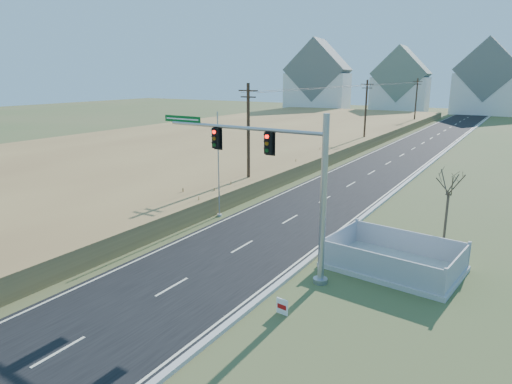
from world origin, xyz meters
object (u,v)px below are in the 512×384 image
flagpole (219,176)px  traffic_signal_mast (287,179)px  bare_tree (450,181)px  open_sign (282,307)px  fence_enclosure (393,263)px

flagpole → traffic_signal_mast: bearing=-35.7°
traffic_signal_mast → flagpole: (-8.41, 6.04, -1.94)m
traffic_signal_mast → bare_tree: 10.30m
traffic_signal_mast → open_sign: traffic_signal_mast is taller
traffic_signal_mast → fence_enclosure: traffic_signal_mast is taller
fence_enclosure → flagpole: size_ratio=0.94×
fence_enclosure → bare_tree: bearing=78.5°
fence_enclosure → bare_tree: bare_tree is taller
flagpole → open_sign: bearing=-43.6°
traffic_signal_mast → bare_tree: bearing=56.4°
traffic_signal_mast → bare_tree: (6.04, 8.28, -1.04)m
open_sign → flagpole: bearing=144.2°
open_sign → fence_enclosure: bearing=77.0°
fence_enclosure → flagpole: flagpole is taller
traffic_signal_mast → flagpole: size_ratio=1.39×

